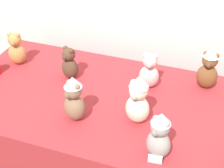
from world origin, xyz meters
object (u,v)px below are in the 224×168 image
at_px(display_table, 112,144).
at_px(teddy_bear_ash, 159,136).
at_px(teddy_bear_blush, 149,72).
at_px(teddy_bear_cream, 138,100).
at_px(teddy_bear_caramel, 16,50).
at_px(teddy_bear_mocha, 74,99).
at_px(teddy_bear_cocoa, 70,64).
at_px(teddy_bear_chestnut, 208,68).

distance_m(display_table, teddy_bear_ash, 0.72).
bearing_deg(display_table, teddy_bear_blush, 49.87).
relative_size(teddy_bear_blush, teddy_bear_cream, 0.81).
distance_m(display_table, teddy_bear_caramel, 0.94).
distance_m(teddy_bear_blush, teddy_bear_mocha, 0.54).
bearing_deg(teddy_bear_mocha, teddy_bear_cocoa, 142.33).
bearing_deg(teddy_bear_chestnut, teddy_bear_caramel, -166.90).
height_order(display_table, teddy_bear_cream, teddy_bear_cream).
xyz_separation_m(teddy_bear_chestnut, teddy_bear_cocoa, (-0.87, -0.19, -0.03)).
distance_m(teddy_bear_chestnut, teddy_bear_caramel, 1.31).
distance_m(teddy_bear_chestnut, teddy_bear_ash, 0.69).
distance_m(teddy_bear_chestnut, teddy_bear_blush, 0.37).
relative_size(teddy_bear_mocha, teddy_bear_ash, 1.04).
distance_m(teddy_bear_mocha, teddy_bear_caramel, 0.75).
bearing_deg(teddy_bear_ash, teddy_bear_cocoa, 170.75).
xyz_separation_m(teddy_bear_ash, teddy_bear_cream, (-0.17, 0.21, 0.01)).
xyz_separation_m(teddy_bear_chestnut, teddy_bear_blush, (-0.35, -0.12, -0.03)).
distance_m(teddy_bear_blush, teddy_bear_cocoa, 0.53).
bearing_deg(teddy_bear_mocha, teddy_bear_caramel, 170.73).
relative_size(teddy_bear_blush, teddy_bear_ash, 0.89).
bearing_deg(teddy_bear_cream, teddy_bear_cocoa, 169.89).
distance_m(teddy_bear_mocha, teddy_bear_ash, 0.52).
distance_m(display_table, teddy_bear_chestnut, 0.82).
height_order(display_table, teddy_bear_cocoa, teddy_bear_cocoa).
distance_m(teddy_bear_caramel, teddy_bear_cocoa, 0.43).
bearing_deg(display_table, teddy_bear_ash, -43.70).
relative_size(teddy_bear_mocha, teddy_bear_cocoa, 1.24).
distance_m(teddy_bear_mocha, teddy_bear_cream, 0.35).
height_order(teddy_bear_chestnut, teddy_bear_cocoa, teddy_bear_chestnut).
bearing_deg(teddy_bear_mocha, display_table, 81.17).
bearing_deg(teddy_bear_blush, teddy_bear_caramel, 173.73).
relative_size(teddy_bear_caramel, teddy_bear_cream, 0.80).
xyz_separation_m(teddy_bear_caramel, teddy_bear_ash, (1.13, -0.52, 0.02)).
relative_size(display_table, teddy_bear_mocha, 6.78).
relative_size(teddy_bear_ash, teddy_bear_cream, 0.90).
bearing_deg(teddy_bear_cream, teddy_bear_mocha, -147.76).
distance_m(display_table, teddy_bear_blush, 0.57).
height_order(teddy_bear_chestnut, teddy_bear_cream, teddy_bear_cream).
height_order(teddy_bear_mocha, teddy_bear_caramel, teddy_bear_mocha).
bearing_deg(teddy_bear_blush, teddy_bear_chestnut, 10.30).
distance_m(teddy_bear_cream, teddy_bear_cocoa, 0.60).
xyz_separation_m(teddy_bear_chestnut, teddy_bear_mocha, (-0.67, -0.55, -0.00)).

